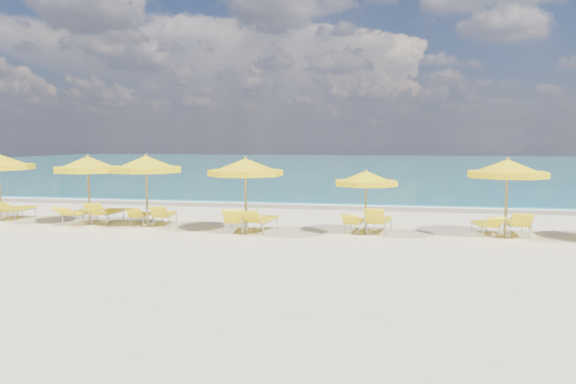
# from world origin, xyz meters

# --- Properties ---
(ground_plane) EXTENTS (120.00, 120.00, 0.00)m
(ground_plane) POSITION_xyz_m (0.00, 0.00, 0.00)
(ground_plane) COLOR beige
(ocean) EXTENTS (120.00, 80.00, 0.30)m
(ocean) POSITION_xyz_m (0.00, 48.00, 0.00)
(ocean) COLOR #13666C
(ocean) RESTS_ON ground
(wet_sand_band) EXTENTS (120.00, 2.60, 0.01)m
(wet_sand_band) POSITION_xyz_m (0.00, 7.40, 0.00)
(wet_sand_band) COLOR tan
(wet_sand_band) RESTS_ON ground
(foam_line) EXTENTS (120.00, 1.20, 0.03)m
(foam_line) POSITION_xyz_m (0.00, 8.20, 0.00)
(foam_line) COLOR white
(foam_line) RESTS_ON ground
(whitecap_near) EXTENTS (14.00, 0.36, 0.05)m
(whitecap_near) POSITION_xyz_m (-6.00, 17.00, 0.00)
(whitecap_near) COLOR white
(whitecap_near) RESTS_ON ground
(whitecap_far) EXTENTS (18.00, 0.30, 0.05)m
(whitecap_far) POSITION_xyz_m (8.00, 24.00, 0.00)
(whitecap_far) COLOR white
(whitecap_far) RESTS_ON ground
(umbrella_2) EXTENTS (2.98, 2.98, 2.55)m
(umbrella_2) POSITION_xyz_m (-7.14, 0.18, 2.18)
(umbrella_2) COLOR #A08450
(umbrella_2) RESTS_ON ground
(umbrella_3) EXTENTS (2.67, 2.67, 2.59)m
(umbrella_3) POSITION_xyz_m (-4.84, 0.09, 2.21)
(umbrella_3) COLOR #A08450
(umbrella_3) RESTS_ON ground
(umbrella_4) EXTENTS (3.20, 3.20, 2.54)m
(umbrella_4) POSITION_xyz_m (-1.04, -0.47, 2.17)
(umbrella_4) COLOR #A08450
(umbrella_4) RESTS_ON ground
(umbrella_5) EXTENTS (2.54, 2.54, 2.14)m
(umbrella_5) POSITION_xyz_m (2.89, 0.01, 1.82)
(umbrella_5) COLOR #A08450
(umbrella_5) RESTS_ON ground
(umbrella_6) EXTENTS (3.32, 3.32, 2.54)m
(umbrella_6) POSITION_xyz_m (7.28, 0.27, 2.17)
(umbrella_6) COLOR #A08450
(umbrella_6) RESTS_ON ground
(lounger_1_left) EXTENTS (0.83, 1.87, 0.72)m
(lounger_1_left) POSITION_xyz_m (-11.46, 0.93, 0.22)
(lounger_1_left) COLOR #A5A8AD
(lounger_1_left) RESTS_ON ground
(lounger_1_right) EXTENTS (0.71, 1.98, 0.82)m
(lounger_1_right) POSITION_xyz_m (-10.66, 0.92, 0.24)
(lounger_1_right) COLOR #A5A8AD
(lounger_1_right) RESTS_ON ground
(lounger_2_left) EXTENTS (0.70, 2.02, 0.77)m
(lounger_2_left) POSITION_xyz_m (-7.68, 0.36, 0.24)
(lounger_2_left) COLOR #A5A8AD
(lounger_2_left) RESTS_ON ground
(lounger_2_right) EXTENTS (0.73, 2.00, 0.89)m
(lounger_2_right) POSITION_xyz_m (-6.69, 0.63, 0.25)
(lounger_2_right) COLOR #A5A8AD
(lounger_2_right) RESTS_ON ground
(lounger_3_left) EXTENTS (0.71, 1.64, 0.72)m
(lounger_3_left) POSITION_xyz_m (-5.33, 0.63, 0.20)
(lounger_3_left) COLOR #A5A8AD
(lounger_3_left) RESTS_ON ground
(lounger_3_right) EXTENTS (0.86, 1.84, 0.80)m
(lounger_3_right) POSITION_xyz_m (-4.43, 0.69, 0.22)
(lounger_3_right) COLOR #A5A8AD
(lounger_3_right) RESTS_ON ground
(lounger_4_left) EXTENTS (0.85, 1.90, 0.90)m
(lounger_4_left) POSITION_xyz_m (-1.42, -0.28, 0.23)
(lounger_4_left) COLOR #A5A8AD
(lounger_4_left) RESTS_ON ground
(lounger_4_right) EXTENTS (0.93, 2.04, 0.86)m
(lounger_4_right) POSITION_xyz_m (-0.60, -0.11, 0.24)
(lounger_4_right) COLOR #A5A8AD
(lounger_4_right) RESTS_ON ground
(lounger_5_left) EXTENTS (0.71, 1.70, 0.72)m
(lounger_5_left) POSITION_xyz_m (2.50, 0.46, 0.20)
(lounger_5_left) COLOR #A5A8AD
(lounger_5_left) RESTS_ON ground
(lounger_5_right) EXTENTS (0.91, 1.99, 0.95)m
(lounger_5_right) POSITION_xyz_m (3.32, 0.42, 0.25)
(lounger_5_right) COLOR #A5A8AD
(lounger_5_right) RESTS_ON ground
(lounger_6_left) EXTENTS (0.86, 1.72, 0.73)m
(lounger_6_left) POSITION_xyz_m (6.75, 0.68, 0.20)
(lounger_6_left) COLOR #A5A8AD
(lounger_6_left) RESTS_ON ground
(lounger_6_right) EXTENTS (0.71, 1.94, 0.87)m
(lounger_6_right) POSITION_xyz_m (7.71, 0.71, 0.24)
(lounger_6_right) COLOR #A5A8AD
(lounger_6_right) RESTS_ON ground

